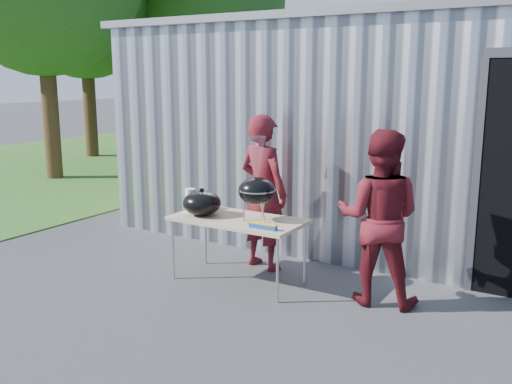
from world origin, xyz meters
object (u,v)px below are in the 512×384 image
Objects in this scene: folding_table at (238,222)px; person_bystander at (379,218)px; kettle_grill at (257,183)px; person_cook at (263,192)px.

person_bystander reaches higher than folding_table.
kettle_grill is at bearing 7.03° from folding_table.
folding_table is 0.80× the size of person_cook.
kettle_grill is at bearing 126.31° from person_cook.
folding_table is 0.83× the size of person_bystander.
folding_table is 0.52m from kettle_grill.
person_cook is 1.60m from person_bystander.
person_cook is at bearing 113.67° from kettle_grill.
kettle_grill is 1.37m from person_bystander.
kettle_grill is 0.65m from person_cook.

